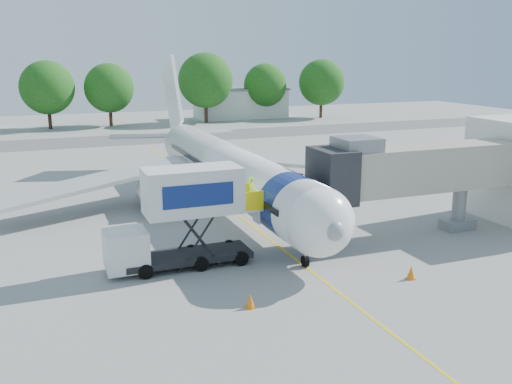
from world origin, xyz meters
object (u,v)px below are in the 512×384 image
object	(u,v)px
aircraft	(226,169)
ground_tug	(311,307)
jet_bridge	(404,170)
catering_hiloader	(181,218)

from	to	relation	value
aircraft	ground_tug	world-z (taller)	aircraft
jet_bridge	catering_hiloader	bearing A→B (deg)	-179.99
jet_bridge	catering_hiloader	xyz separation A→B (m)	(-14.26, -0.00, -1.58)
aircraft	catering_hiloader	bearing A→B (deg)	-119.41
catering_hiloader	ground_tug	bearing A→B (deg)	-66.90
ground_tug	aircraft	bearing A→B (deg)	71.26
ground_tug	catering_hiloader	bearing A→B (deg)	102.08
jet_bridge	ground_tug	world-z (taller)	jet_bridge
aircraft	catering_hiloader	world-z (taller)	aircraft
aircraft	ground_tug	bearing A→B (deg)	-97.72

